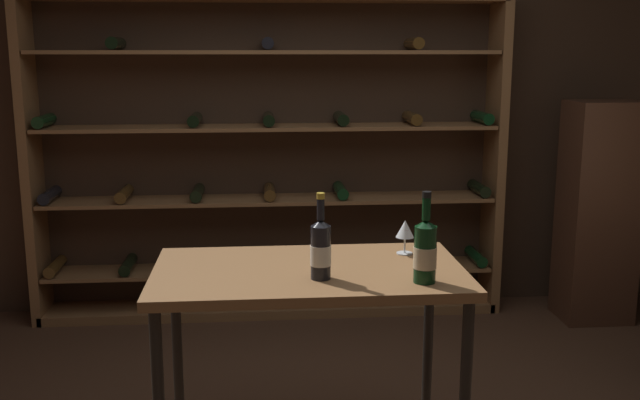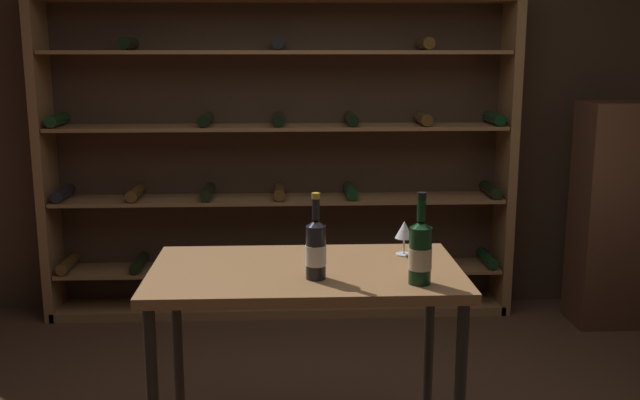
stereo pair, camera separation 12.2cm
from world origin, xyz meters
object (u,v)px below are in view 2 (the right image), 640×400
Objects in this scene: wine_bottle_black_capsule at (316,249)px; wine_rack at (279,162)px; display_cabinet at (612,215)px; wine_glass_stemmed_center at (404,231)px; tasting_table at (306,291)px; wine_bottle_red_label at (420,252)px.

wine_rack is at bearing 94.26° from wine_bottle_black_capsule.
display_cabinet reaches higher than wine_glass_stemmed_center.
tasting_table is at bearing 104.74° from wine_bottle_black_capsule.
wine_rack is 21.27× the size of wine_glass_stemmed_center.
wine_bottle_black_capsule is at bearing 168.64° from wine_bottle_red_label.
display_cabinet is 9.92× the size of wine_glass_stemmed_center.
wine_glass_stemmed_center is (0.54, -1.81, -0.02)m from wine_rack.
tasting_table is 8.42× the size of wine_glass_stemmed_center.
wine_bottle_black_capsule is 2.26× the size of wine_glass_stemmed_center.
wine_bottle_black_capsule reaches higher than wine_glass_stemmed_center.
tasting_table is at bearing -86.48° from wine_rack.
display_cabinet reaches higher than wine_bottle_black_capsule.
display_cabinet reaches higher than tasting_table.
wine_bottle_black_capsule is at bearing -141.06° from wine_glass_stemmed_center.
wine_bottle_red_label is 2.35× the size of wine_glass_stemmed_center.
wine_bottle_red_label is at bearing -90.48° from wine_glass_stemmed_center.
wine_glass_stemmed_center is (0.00, 0.38, -0.02)m from wine_bottle_red_label.
tasting_table is at bearing -157.46° from wine_glass_stemmed_center.
display_cabinet is 2.22m from wine_glass_stemmed_center.
display_cabinet is at bearing 43.82° from wine_glass_stemmed_center.
display_cabinet is (2.13, -0.28, -0.31)m from wine_rack.
wine_bottle_black_capsule is (-1.97, -1.83, 0.31)m from display_cabinet.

